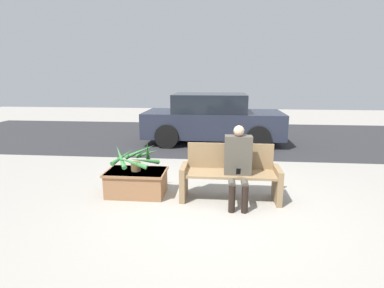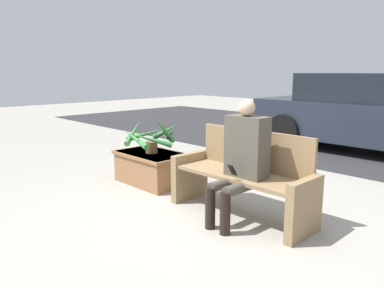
{
  "view_description": "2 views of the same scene",
  "coord_description": "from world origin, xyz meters",
  "views": [
    {
      "loc": [
        0.05,
        -4.46,
        2.05
      ],
      "look_at": [
        -0.42,
        0.45,
        0.93
      ],
      "focal_mm": 28.0,
      "sensor_mm": 36.0,
      "label": 1
    },
    {
      "loc": [
        2.68,
        -2.75,
        1.56
      ],
      "look_at": [
        -0.59,
        0.42,
        0.68
      ],
      "focal_mm": 35.0,
      "sensor_mm": 36.0,
      "label": 2
    }
  ],
  "objects": [
    {
      "name": "parked_car",
      "position": [
        -0.2,
        4.82,
        0.75
      ],
      "size": [
        4.23,
        1.98,
        1.53
      ],
      "color": "#232838",
      "rests_on": "ground_plane"
    },
    {
      "name": "ground_plane",
      "position": [
        0.0,
        0.0,
        0.0
      ],
      "size": [
        30.0,
        30.0,
        0.0
      ],
      "primitive_type": "plane",
      "color": "#9E998E"
    },
    {
      "name": "bench",
      "position": [
        0.23,
        0.4,
        0.43
      ],
      "size": [
        1.66,
        0.54,
        0.92
      ],
      "color": "#8C704C",
      "rests_on": "ground_plane"
    },
    {
      "name": "potted_plant",
      "position": [
        -1.39,
        0.41,
        0.68
      ],
      "size": [
        0.84,
        0.85,
        0.59
      ],
      "color": "brown",
      "rests_on": "planter_box"
    },
    {
      "name": "person_seated",
      "position": [
        0.35,
        0.22,
        0.71
      ],
      "size": [
        0.44,
        0.6,
        1.29
      ],
      "color": "#4C473D",
      "rests_on": "ground_plane"
    },
    {
      "name": "road_surface",
      "position": [
        0.0,
        5.79,
        0.0
      ],
      "size": [
        20.0,
        6.0,
        0.01
      ],
      "primitive_type": "cube",
      "color": "#2D2D30",
      "rests_on": "ground_plane"
    },
    {
      "name": "planter_box",
      "position": [
        -1.4,
        0.41,
        0.24
      ],
      "size": [
        1.04,
        0.66,
        0.44
      ],
      "color": "#936642",
      "rests_on": "ground_plane"
    }
  ]
}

